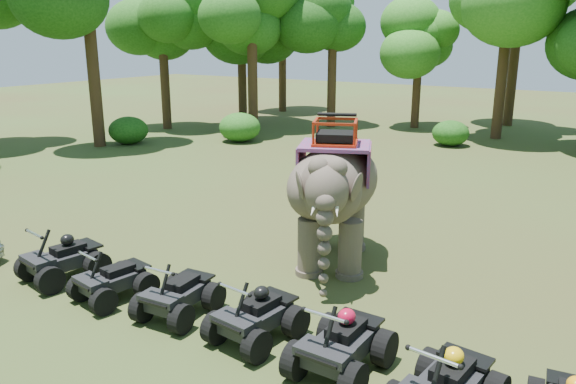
# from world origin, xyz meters

# --- Properties ---
(ground) EXTENTS (110.00, 110.00, 0.00)m
(ground) POSITION_xyz_m (0.00, 0.00, 0.00)
(ground) COLOR #47381E
(ground) RESTS_ON ground
(elephant) EXTENTS (3.50, 4.76, 3.66)m
(elephant) POSITION_xyz_m (0.77, 2.08, 1.83)
(elephant) COLOR #50443A
(elephant) RESTS_ON ground
(atv_0) EXTENTS (1.57, 1.96, 1.31)m
(atv_0) POSITION_xyz_m (-3.99, -2.28, 0.66)
(atv_0) COLOR black
(atv_0) RESTS_ON ground
(atv_1) EXTENTS (1.40, 1.76, 1.18)m
(atv_1) POSITION_xyz_m (-2.18, -2.36, 0.59)
(atv_1) COLOR black
(atv_1) RESTS_ON ground
(atv_2) EXTENTS (1.33, 1.74, 1.23)m
(atv_2) POSITION_xyz_m (-0.48, -2.15, 0.61)
(atv_2) COLOR black
(atv_2) RESTS_ON ground
(atv_3) EXTENTS (1.43, 1.84, 1.27)m
(atv_3) POSITION_xyz_m (1.40, -2.08, 0.63)
(atv_3) COLOR black
(atv_3) RESTS_ON ground
(atv_4) EXTENTS (1.35, 1.83, 1.34)m
(atv_4) POSITION_xyz_m (3.21, -2.14, 0.67)
(atv_4) COLOR black
(atv_4) RESTS_ON ground
(atv_5) EXTENTS (1.51, 1.94, 1.33)m
(atv_5) POSITION_xyz_m (5.07, -2.37, 0.67)
(atv_5) COLOR black
(atv_5) RESTS_ON ground
(tree_0) EXTENTS (6.24, 6.24, 8.91)m
(tree_0) POSITION_xyz_m (0.00, 22.74, 4.46)
(tree_0) COLOR #195114
(tree_0) RESTS_ON ground
(tree_22) EXTENTS (6.98, 6.98, 9.97)m
(tree_22) POSITION_xyz_m (-16.76, 9.23, 4.99)
(tree_22) COLOR #195114
(tree_22) RESTS_ON ground
(tree_23) EXTENTS (5.62, 5.62, 8.03)m
(tree_23) POSITION_xyz_m (-17.96, 15.37, 4.02)
(tree_23) COLOR #195114
(tree_23) RESTS_ON ground
(tree_24) EXTENTS (6.29, 6.29, 8.99)m
(tree_24) POSITION_xyz_m (-12.43, 16.82, 4.49)
(tree_24) COLOR #195114
(tree_24) RESTS_ON ground
(tree_25) EXTENTS (5.69, 5.69, 8.13)m
(tree_25) POSITION_xyz_m (-9.81, 21.54, 4.06)
(tree_25) COLOR #195114
(tree_25) RESTS_ON ground
(tree_26) EXTENTS (4.69, 4.69, 6.70)m
(tree_26) POSITION_xyz_m (-5.21, 24.00, 3.35)
(tree_26) COLOR #195114
(tree_26) RESTS_ON ground
(tree_28) EXTENTS (6.68, 6.68, 9.54)m
(tree_28) POSITION_xyz_m (-0.50, 28.05, 4.77)
(tree_28) COLOR #195114
(tree_28) RESTS_ON ground
(tree_30) EXTENTS (6.16, 6.16, 8.80)m
(tree_30) POSITION_xyz_m (-16.56, 26.25, 4.40)
(tree_30) COLOR #195114
(tree_30) RESTS_ON ground
(tree_32) EXTENTS (5.90, 5.90, 8.43)m
(tree_32) POSITION_xyz_m (-15.65, 20.06, 4.21)
(tree_32) COLOR #195114
(tree_32) RESTS_ON ground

